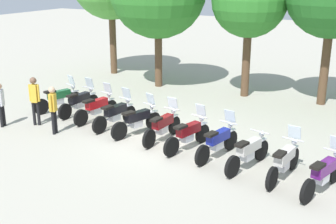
% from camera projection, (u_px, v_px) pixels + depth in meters
% --- Properties ---
extents(ground_plane, '(80.00, 80.00, 0.00)m').
position_uv_depth(ground_plane, '(161.00, 142.00, 14.58)').
color(ground_plane, '#ADA899').
extents(motorcycle_0, '(0.87, 2.12, 1.37)m').
position_uv_depth(motorcycle_0, '(59.00, 98.00, 17.71)').
color(motorcycle_0, black).
rests_on(motorcycle_0, ground_plane).
extents(motorcycle_1, '(0.62, 2.19, 1.37)m').
position_uv_depth(motorcycle_1, '(80.00, 102.00, 17.22)').
color(motorcycle_1, black).
rests_on(motorcycle_1, ground_plane).
extents(motorcycle_2, '(0.68, 2.18, 1.37)m').
position_uv_depth(motorcycle_2, '(97.00, 107.00, 16.49)').
color(motorcycle_2, black).
rests_on(motorcycle_2, ground_plane).
extents(motorcycle_3, '(0.68, 2.18, 1.37)m').
position_uv_depth(motorcycle_3, '(115.00, 114.00, 15.75)').
color(motorcycle_3, black).
rests_on(motorcycle_3, ground_plane).
extents(motorcycle_4, '(0.85, 2.12, 1.37)m').
position_uv_depth(motorcycle_4, '(138.00, 120.00, 15.09)').
color(motorcycle_4, black).
rests_on(motorcycle_4, ground_plane).
extents(motorcycle_5, '(0.62, 2.19, 1.37)m').
position_uv_depth(motorcycle_5, '(163.00, 126.00, 14.53)').
color(motorcycle_5, black).
rests_on(motorcycle_5, ground_plane).
extents(motorcycle_6, '(0.78, 2.15, 1.37)m').
position_uv_depth(motorcycle_6, '(188.00, 134.00, 13.82)').
color(motorcycle_6, black).
rests_on(motorcycle_6, ground_plane).
extents(motorcycle_7, '(0.74, 2.17, 1.37)m').
position_uv_depth(motorcycle_7, '(218.00, 141.00, 13.22)').
color(motorcycle_7, black).
rests_on(motorcycle_7, ground_plane).
extents(motorcycle_8, '(0.78, 2.15, 0.99)m').
position_uv_depth(motorcycle_8, '(248.00, 152.00, 12.47)').
color(motorcycle_8, black).
rests_on(motorcycle_8, ground_plane).
extents(motorcycle_9, '(0.65, 2.19, 1.37)m').
position_uv_depth(motorcycle_9, '(284.00, 161.00, 11.85)').
color(motorcycle_9, black).
rests_on(motorcycle_9, ground_plane).
extents(motorcycle_10, '(0.82, 2.14, 1.37)m').
position_uv_depth(motorcycle_10, '(323.00, 173.00, 11.12)').
color(motorcycle_10, black).
rests_on(motorcycle_10, ground_plane).
extents(person_0, '(0.28, 0.41, 1.70)m').
position_uv_depth(person_0, '(53.00, 106.00, 15.00)').
color(person_0, black).
rests_on(person_0, ground_plane).
extents(person_1, '(0.40, 0.31, 1.81)m').
position_uv_depth(person_1, '(35.00, 97.00, 15.82)').
color(person_1, black).
rests_on(person_1, ground_plane).
extents(person_2, '(0.27, 0.41, 1.62)m').
position_uv_depth(person_2, '(1.00, 102.00, 15.73)').
color(person_2, black).
rests_on(person_2, ground_plane).
extents(tree_2, '(3.30, 3.30, 5.95)m').
position_uv_depth(tree_2, '(250.00, 0.00, 18.62)').
color(tree_2, brown).
rests_on(tree_2, ground_plane).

